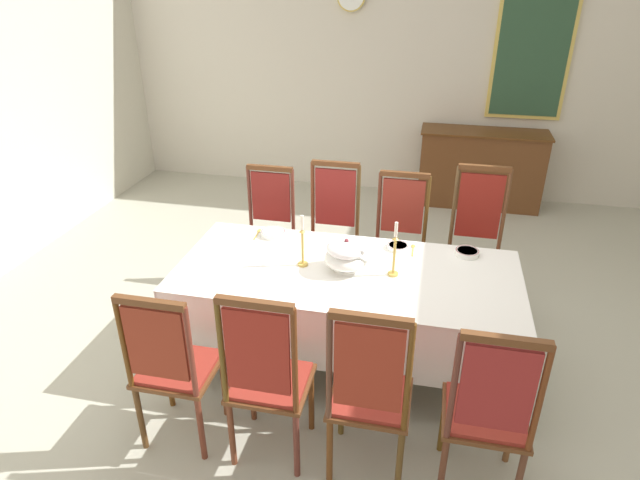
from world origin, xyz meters
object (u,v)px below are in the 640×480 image
chair_north_b (332,232)px  soup_tureen (346,255)px  chair_south_c (370,392)px  chair_south_d (488,411)px  candlestick_east (394,254)px  framed_painting (532,53)px  bowl_near_left (273,233)px  spoon_primary (259,232)px  chair_north_a (268,228)px  dining_table (347,280)px  chair_north_c (399,240)px  bowl_far_left (467,252)px  sideboard (480,169)px  spoon_secondary (413,248)px  chair_south_b (267,376)px  candlestick_west (303,245)px  chair_south_a (172,365)px  bowl_near_right (398,246)px  chair_north_d (476,243)px

chair_north_b → soup_tureen: chair_north_b is taller
chair_south_c → chair_south_d: size_ratio=1.02×
candlestick_east → chair_north_b: bearing=122.6°
candlestick_east → chair_south_c: bearing=-91.4°
framed_painting → bowl_near_left: bearing=-123.7°
candlestick_east → spoon_primary: size_ratio=2.15×
chair_north_a → framed_painting: (2.29, 2.59, 1.17)m
dining_table → chair_north_c: chair_north_c is taller
chair_north_a → bowl_far_left: bearing=162.1°
sideboard → spoon_secondary: bearing=77.5°
chair_south_b → chair_south_d: chair_south_b is taller
bowl_near_left → sideboard: size_ratio=0.13×
chair_south_c → candlestick_west: size_ratio=3.15×
bowl_near_left → chair_south_a: bearing=-99.4°
framed_painting → spoon_secondary: bearing=-108.4°
candlestick_east → framed_painting: (1.14, 3.50, 0.80)m
candlestick_east → spoon_secondary: (0.11, 0.41, -0.15)m
chair_south_a → chair_north_c: chair_north_c is taller
soup_tureen → bowl_near_left: size_ratio=1.57×
chair_south_c → spoon_primary: bearing=127.9°
chair_north_b → chair_south_c: (0.57, -1.84, -0.00)m
bowl_far_left → framed_painting: bearing=78.2°
chair_north_c → dining_table: bearing=72.9°
spoon_primary → chair_south_d: bearing=-41.9°
chair_south_b → bowl_far_left: chair_south_b is taller
chair_north_c → spoon_primary: (-1.04, -0.50, 0.21)m
chair_south_d → bowl_near_left: 2.02m
chair_south_d → chair_south_a: bearing=179.9°
dining_table → chair_north_b: bearing=107.1°
soup_tureen → bowl_far_left: (0.80, 0.39, -0.09)m
chair_north_b → bowl_near_right: size_ratio=7.45×
bowl_far_left → spoon_primary: bowl_far_left is taller
chair_north_d → bowl_near_left: (-1.52, -0.53, 0.19)m
chair_south_d → spoon_secondary: bearing=109.7°
soup_tureen → spoon_secondary: bearing=44.2°
chair_north_c → framed_painting: (1.16, 2.59, 1.16)m
chair_north_b → bowl_near_left: size_ratio=6.27×
dining_table → chair_south_a: 1.26m
dining_table → chair_north_c: bearing=72.9°
soup_tureen → bowl_near_left: soup_tureen is taller
chair_south_d → framed_painting: 4.60m
spoon_secondary → chair_south_a: bearing=-134.8°
dining_table → chair_south_b: chair_south_b is taller
chair_south_a → candlestick_east: size_ratio=2.86×
bowl_near_left → spoon_primary: size_ratio=1.05×
chair_south_a → candlestick_west: 1.13m
soup_tureen → sideboard: (1.05, 3.25, -0.44)m
bowl_near_left → dining_table: bearing=-31.7°
chair_north_b → sideboard: 2.68m
candlestick_west → spoon_secondary: (0.72, 0.41, -0.15)m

